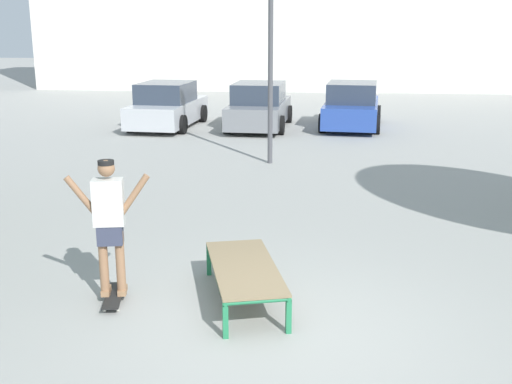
% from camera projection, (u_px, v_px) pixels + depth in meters
% --- Properties ---
extents(ground_plane, '(120.00, 120.00, 0.00)m').
position_uv_depth(ground_plane, '(286.00, 332.00, 7.02)').
color(ground_plane, '#999993').
extents(skate_box, '(1.23, 2.03, 0.46)m').
position_uv_depth(skate_box, '(244.00, 269.00, 7.71)').
color(skate_box, '#237A4C').
rests_on(skate_box, ground).
extents(skateboard, '(0.34, 0.82, 0.09)m').
position_uv_depth(skateboard, '(114.00, 296.00, 7.77)').
color(skateboard, black).
rests_on(skateboard, ground).
extents(skater, '(1.00, 0.34, 1.69)m').
position_uv_depth(skater, '(109.00, 219.00, 7.52)').
color(skater, '#8E6647').
rests_on(skater, skateboard).
extents(car_silver, '(2.15, 4.31, 1.50)m').
position_uv_depth(car_silver, '(168.00, 107.00, 21.08)').
color(car_silver, '#B7BABF').
rests_on(car_silver, ground).
extents(car_grey, '(2.08, 4.28, 1.50)m').
position_uv_depth(car_grey, '(259.00, 107.00, 20.92)').
color(car_grey, slate).
rests_on(car_grey, ground).
extents(car_blue, '(2.22, 4.35, 1.50)m').
position_uv_depth(car_blue, '(352.00, 107.00, 21.06)').
color(car_blue, '#28479E').
rests_on(car_blue, ground).
extents(light_post, '(0.36, 0.36, 5.83)m').
position_uv_depth(light_post, '(271.00, 3.00, 14.71)').
color(light_post, '#4C4C51').
rests_on(light_post, ground).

